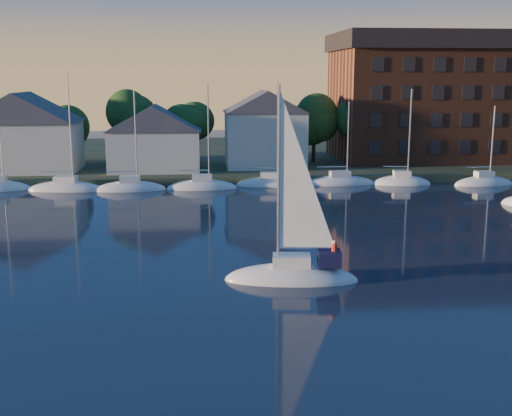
{
  "coord_description": "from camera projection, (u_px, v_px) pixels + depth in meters",
  "views": [
    {
      "loc": [
        -0.94,
        -23.45,
        12.54
      ],
      "look_at": [
        3.36,
        22.0,
        3.14
      ],
      "focal_mm": 45.0,
      "sensor_mm": 36.0,
      "label": 1
    }
  ],
  "objects": [
    {
      "name": "shoreline_land",
      "position": [
        202.0,
        159.0,
        98.61
      ],
      "size": [
        160.0,
        50.0,
        2.0
      ],
      "primitive_type": "cube",
      "color": "#313B22",
      "rests_on": "ground"
    },
    {
      "name": "ground",
      "position": [
        224.0,
        398.0,
        25.48
      ],
      "size": [
        260.0,
        260.0,
        0.0
      ],
      "primitive_type": "plane",
      "color": "black",
      "rests_on": "ground"
    },
    {
      "name": "clubhouse_east",
      "position": [
        265.0,
        128.0,
        82.54
      ],
      "size": [
        10.5,
        8.4,
        9.8
      ],
      "color": "beige",
      "rests_on": "shoreline_land"
    },
    {
      "name": "condo_block",
      "position": [
        444.0,
        96.0,
        89.97
      ],
      "size": [
        31.0,
        17.0,
        17.4
      ],
      "color": "brown",
      "rests_on": "shoreline_land"
    },
    {
      "name": "clubhouse_west",
      "position": [
        23.0,
        131.0,
        78.81
      ],
      "size": [
        13.65,
        9.45,
        9.64
      ],
      "color": "beige",
      "rests_on": "shoreline_land"
    },
    {
      "name": "hero_sailboat",
      "position": [
        294.0,
        272.0,
        39.96
      ],
      "size": [
        8.63,
        3.74,
        13.18
      ],
      "rotation": [
        0.0,
        0.0,
        3.01
      ],
      "color": "silver",
      "rests_on": "ground"
    },
    {
      "name": "tree_line",
      "position": [
        217.0,
        117.0,
        85.65
      ],
      "size": [
        93.4,
        5.4,
        8.9
      ],
      "color": "#362318",
      "rests_on": "shoreline_land"
    },
    {
      "name": "clubhouse_centre",
      "position": [
        154.0,
        137.0,
        79.47
      ],
      "size": [
        11.55,
        8.4,
        8.08
      ],
      "color": "beige",
      "rests_on": "shoreline_land"
    },
    {
      "name": "wooden_dock",
      "position": [
        204.0,
        184.0,
        76.18
      ],
      "size": [
        120.0,
        3.0,
        1.0
      ],
      "primitive_type": "cube",
      "color": "brown",
      "rests_on": "ground"
    },
    {
      "name": "moored_fleet",
      "position": [
        205.0,
        187.0,
        73.24
      ],
      "size": [
        87.5,
        2.4,
        12.05
      ],
      "color": "silver",
      "rests_on": "ground"
    }
  ]
}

